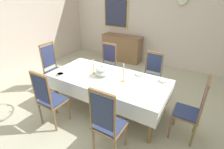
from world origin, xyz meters
TOP-DOWN VIEW (x-y plane):
  - ground at (0.00, 0.00)m, footprint 6.41×5.63m
  - back_wall at (0.00, 2.86)m, footprint 6.41×0.08m
  - left_wall at (-3.25, 0.00)m, footprint 0.08×5.63m
  - dining_table at (0.00, -0.12)m, footprint 2.39×1.12m
  - tablecloth at (0.00, -0.12)m, footprint 2.41×1.14m
  - chair_south_a at (-0.64, -1.08)m, footprint 0.44×0.42m
  - chair_north_a at (-0.64, 0.84)m, footprint 0.44×0.42m
  - chair_south_b at (0.59, -1.09)m, footprint 0.44×0.42m
  - chair_north_b at (0.59, 0.84)m, footprint 0.44×0.42m
  - chair_head_west at (-1.61, -0.12)m, footprint 0.42×0.44m
  - chair_head_east at (1.61, -0.12)m, footprint 0.42×0.44m
  - soup_tureen at (-0.14, -0.12)m, footprint 0.28×0.28m
  - candlestick_west at (-0.35, -0.12)m, footprint 0.07×0.07m
  - candlestick_east at (0.35, -0.12)m, footprint 0.07×0.07m
  - bowl_near_left at (-0.90, -0.53)m, footprint 0.15×0.15m
  - bowl_near_right at (1.01, 0.27)m, footprint 0.16×0.16m
  - bowl_far_left at (0.50, 0.30)m, footprint 0.17×0.17m
  - spoon_primary at (-1.01, -0.51)m, footprint 0.03×0.18m
  - spoon_secondary at (1.12, 0.30)m, footprint 0.03×0.18m
  - sideboard at (-1.08, 2.54)m, footprint 1.44×0.48m
  - mounted_clock at (0.67, 2.78)m, footprint 0.30×0.06m
  - framed_painting at (-1.48, 2.79)m, footprint 0.94×0.05m

SIDE VIEW (x-z plane):
  - ground at x=0.00m, z-range -0.04..0.00m
  - sideboard at x=-1.08m, z-range 0.00..0.91m
  - chair_north_b at x=0.59m, z-range 0.03..1.09m
  - chair_north_a at x=-0.64m, z-range 0.02..1.11m
  - chair_south_a at x=-0.64m, z-range 0.01..1.15m
  - chair_head_east at x=1.61m, z-range 0.01..1.17m
  - chair_south_b at x=0.59m, z-range 0.00..1.19m
  - chair_head_west at x=-1.61m, z-range 0.00..1.20m
  - dining_table at x=0.00m, z-range 0.30..1.04m
  - tablecloth at x=0.00m, z-range 0.51..0.83m
  - spoon_primary at x=-1.01m, z-range 0.74..0.75m
  - spoon_secondary at x=1.12m, z-range 0.74..0.75m
  - bowl_near_left at x=-0.90m, z-range 0.75..0.78m
  - bowl_far_left at x=0.50m, z-range 0.75..0.78m
  - bowl_near_right at x=1.01m, z-range 0.75..0.79m
  - soup_tureen at x=-0.14m, z-range 0.74..0.97m
  - candlestick_west at x=-0.35m, z-range 0.71..1.03m
  - candlestick_east at x=0.35m, z-range 0.71..1.08m
  - back_wall at x=0.00m, z-range 0.00..3.13m
  - left_wall at x=-3.25m, z-range 0.00..3.13m
  - framed_painting at x=-1.48m, z-range 1.10..2.33m
  - mounted_clock at x=0.67m, z-range 1.93..2.23m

